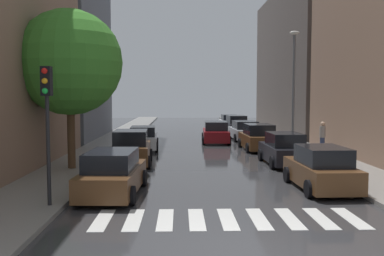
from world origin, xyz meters
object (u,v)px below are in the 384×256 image
Objects in this scene: car_midroad at (216,133)px; lamp_post_right at (294,83)px; pedestrian_foreground at (322,136)px; parked_car_left_nearest at (113,174)px; traffic_light_left_corner at (47,105)px; parked_car_left_second at (131,149)px; parked_car_right_nearest at (321,169)px; parked_car_left_third at (143,139)px; parked_car_right_third at (258,138)px; parked_car_right_fourth at (245,131)px; parked_car_right_second at (284,150)px; parked_car_right_fifth at (236,125)px; parked_car_right_sixth at (229,122)px; street_tree_left at (70,63)px.

lamp_post_right reaches higher than car_midroad.
car_midroad is at bearing -93.52° from pedestrian_foreground.
traffic_light_left_corner is (-1.67, -1.96, 2.53)m from parked_car_left_nearest.
traffic_light_left_corner is at bearing 167.68° from parked_car_left_second.
parked_car_right_nearest is 2.25× the size of pedestrian_foreground.
pedestrian_foreground is at bearing -10.17° from lamp_post_right.
traffic_light_left_corner reaches higher than parked_car_left_nearest.
parked_car_right_nearest is (7.86, -6.07, -0.06)m from parked_car_left_second.
parked_car_left_nearest reaches higher than parked_car_left_third.
pedestrian_foreground is (3.54, -2.06, 0.33)m from parked_car_right_third.
parked_car_right_second is at bearing 178.42° from parked_car_right_fourth.
pedestrian_foreground is (11.07, 10.41, 0.37)m from parked_car_left_nearest.
car_midroad is (5.23, 10.30, -0.07)m from parked_car_left_second.
parked_car_right_sixth is at bearing -3.52° from parked_car_right_fifth.
lamp_post_right is (11.00, 12.68, 1.05)m from traffic_light_left_corner.
street_tree_left reaches higher than parked_car_right_third.
lamp_post_right reaches higher than parked_car_right_third.
lamp_post_right is at bearing -175.56° from parked_car_right_fifth.
parked_car_left_nearest is at bearing 49.64° from traffic_light_left_corner.
pedestrian_foreground is at bearing -20.26° from parked_car_right_nearest.
parked_car_right_nearest is 0.89× the size of car_midroad.
car_midroad reaches higher than parked_car_left_nearest.
traffic_light_left_corner reaches higher than car_midroad.
parked_car_left_second reaches higher than parked_car_right_second.
parked_car_right_fourth is 1.01× the size of car_midroad.
parked_car_right_second is 24.20m from parked_car_right_sixth.
pedestrian_foreground is 0.25× the size of street_tree_left.
parked_car_right_third is at bearing 36.12° from street_tree_left.
parked_car_left_nearest is 0.98× the size of car_midroad.
parked_car_left_nearest is 1.10× the size of parked_car_right_sixth.
parked_car_left_second is (-0.10, 6.74, 0.07)m from parked_car_left_nearest.
street_tree_left is (-2.69, -7.99, 4.36)m from parked_car_left_third.
parked_car_right_second is 2.26× the size of pedestrian_foreground.
street_tree_left reaches higher than lamp_post_right.
parked_car_right_sixth is (-0.02, 24.20, -0.05)m from parked_car_right_second.
pedestrian_foreground reaches higher than parked_car_right_second.
parked_car_left_nearest is at bearing 128.91° from parked_car_right_second.
parked_car_left_second is 0.94× the size of parked_car_right_fifth.
street_tree_left reaches higher than parked_car_left_third.
parked_car_right_sixth is (7.85, 23.98, -0.11)m from parked_car_left_second.
parked_car_right_nearest reaches higher than parked_car_left_third.
pedestrian_foreground is at bearing -136.07° from car_midroad.
traffic_light_left_corner is (-1.56, -8.70, 2.45)m from parked_car_left_second.
parked_car_left_nearest is at bearing 93.52° from parked_car_right_nearest.
parked_car_right_fifth is (7.75, 17.62, -0.02)m from parked_car_left_second.
parked_car_right_third is at bearing -150.22° from car_midroad.
parked_car_right_second reaches higher than parked_car_right_nearest.
parked_car_left_second is at bearing 160.39° from parked_car_right_sixth.
parked_car_right_third is at bearing -55.28° from parked_car_left_second.
car_midroad is at bearing 7.66° from parked_car_right_nearest.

